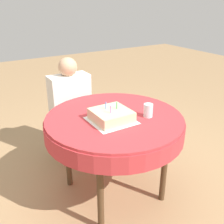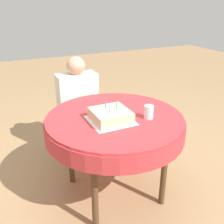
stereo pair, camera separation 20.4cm
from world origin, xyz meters
name	(u,v)px [view 2 (the right image)]	position (x,y,z in m)	size (l,w,h in m)	color
ground_plane	(114,191)	(0.00, 0.00, 0.00)	(12.00, 12.00, 0.00)	#A37F56
dining_table	(115,126)	(0.00, 0.00, 0.67)	(1.12, 1.12, 0.76)	#BC3338
chair	(77,112)	(-0.06, 0.83, 0.48)	(0.38, 0.38, 0.87)	brown
person	(78,99)	(-0.06, 0.75, 0.66)	(0.41, 0.30, 1.09)	tan
napkin	(111,120)	(-0.06, -0.06, 0.76)	(0.33, 0.33, 0.00)	white
birthday_cake	(111,115)	(-0.06, -0.06, 0.80)	(0.28, 0.28, 0.14)	beige
drinking_glass	(149,112)	(0.23, -0.14, 0.81)	(0.07, 0.07, 0.11)	silver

